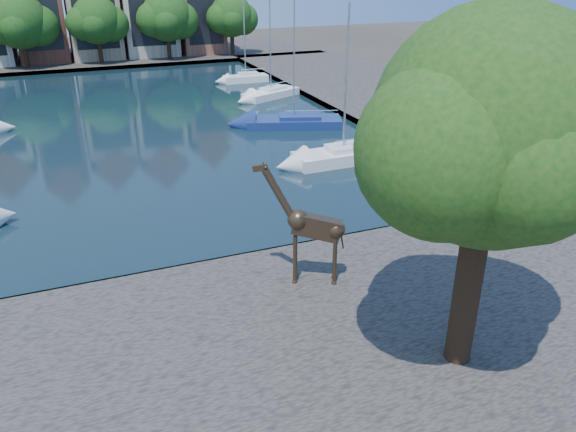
% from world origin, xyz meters
% --- Properties ---
extents(ground, '(160.00, 160.00, 0.00)m').
position_xyz_m(ground, '(0.00, 0.00, 0.00)').
color(ground, '#38332B').
rests_on(ground, ground).
extents(water_basin, '(38.00, 50.00, 0.08)m').
position_xyz_m(water_basin, '(0.00, 24.00, 0.04)').
color(water_basin, black).
rests_on(water_basin, ground).
extents(near_quay, '(50.00, 14.00, 0.50)m').
position_xyz_m(near_quay, '(0.00, -7.00, 0.25)').
color(near_quay, '#514A46').
rests_on(near_quay, ground).
extents(far_quay, '(60.00, 16.00, 0.50)m').
position_xyz_m(far_quay, '(0.00, 56.00, 0.25)').
color(far_quay, '#514A46').
rests_on(far_quay, ground).
extents(right_quay, '(14.00, 52.00, 0.50)m').
position_xyz_m(right_quay, '(25.00, 24.00, 0.25)').
color(right_quay, '#514A46').
rests_on(right_quay, ground).
extents(plane_tree, '(8.32, 6.40, 10.62)m').
position_xyz_m(plane_tree, '(7.62, -9.01, 7.67)').
color(plane_tree, '#332114').
rests_on(plane_tree, near_quay).
extents(far_tree_mid_west, '(7.80, 6.00, 8.00)m').
position_xyz_m(far_tree_mid_west, '(-5.89, 50.49, 5.29)').
color(far_tree_mid_west, '#332114').
rests_on(far_tree_mid_west, far_quay).
extents(far_tree_mid_east, '(7.02, 5.40, 7.52)m').
position_xyz_m(far_tree_mid_east, '(2.10, 50.49, 5.13)').
color(far_tree_mid_east, '#332114').
rests_on(far_tree_mid_east, far_quay).
extents(far_tree_east, '(7.54, 5.80, 7.84)m').
position_xyz_m(far_tree_east, '(10.11, 50.49, 5.24)').
color(far_tree_east, '#332114').
rests_on(far_tree_east, far_quay).
extents(far_tree_far_east, '(6.76, 5.20, 7.36)m').
position_xyz_m(far_tree_far_east, '(18.09, 50.49, 5.08)').
color(far_tree_far_east, '#332114').
rests_on(far_tree_far_east, far_quay).
extents(giraffe_statue, '(3.15, 1.72, 4.76)m').
position_xyz_m(giraffe_statue, '(5.03, -3.05, 2.84)').
color(giraffe_statue, '#3C2D1E').
rests_on(giraffe_statue, near_quay).
extents(sailboat_right_a, '(6.40, 2.38, 9.50)m').
position_xyz_m(sailboat_right_a, '(13.07, 9.87, 0.66)').
color(sailboat_right_a, white).
rests_on(sailboat_right_a, water_basin).
extents(sailboat_right_b, '(7.59, 4.68, 10.47)m').
position_xyz_m(sailboat_right_b, '(13.28, 18.54, 0.57)').
color(sailboat_right_b, navy).
rests_on(sailboat_right_b, water_basin).
extents(sailboat_right_c, '(5.93, 4.06, 8.50)m').
position_xyz_m(sailboat_right_c, '(15.00, 28.31, 0.57)').
color(sailboat_right_c, white).
rests_on(sailboat_right_c, water_basin).
extents(sailboat_right_d, '(4.58, 1.75, 9.54)m').
position_xyz_m(sailboat_right_d, '(14.99, 35.81, 0.64)').
color(sailboat_right_d, white).
rests_on(sailboat_right_d, water_basin).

